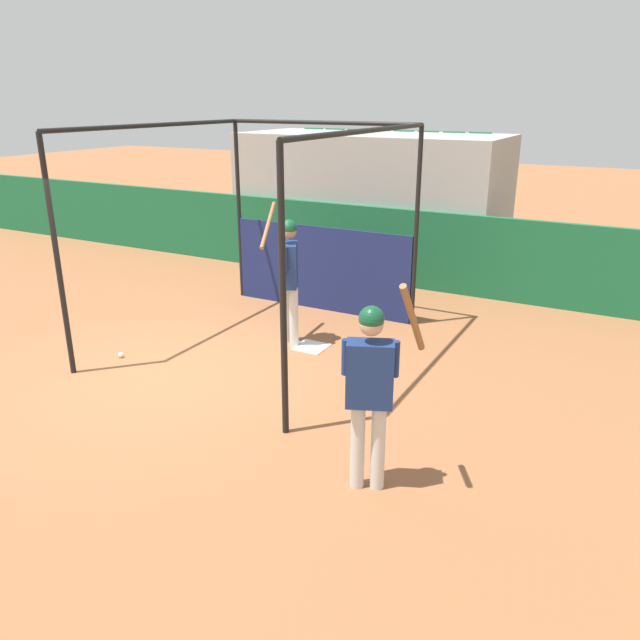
{
  "coord_description": "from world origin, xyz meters",
  "views": [
    {
      "loc": [
        5.29,
        -5.56,
        3.41
      ],
      "look_at": [
        2.1,
        0.35,
        1.0
      ],
      "focal_mm": 35.0,
      "sensor_mm": 36.0,
      "label": 1
    }
  ],
  "objects": [
    {
      "name": "ground_plane",
      "position": [
        0.0,
        0.0,
        0.0
      ],
      "size": [
        60.0,
        60.0,
        0.0
      ],
      "primitive_type": "plane",
      "color": "#935B38"
    },
    {
      "name": "outfield_wall",
      "position": [
        0.0,
        5.28,
        0.73
      ],
      "size": [
        24.0,
        0.12,
        1.46
      ],
      "color": "#196038",
      "rests_on": "ground"
    },
    {
      "name": "bleacher_section",
      "position": [
        -0.0,
        6.54,
        1.37
      ],
      "size": [
        5.4,
        2.4,
        2.74
      ],
      "color": "#9E9E99",
      "rests_on": "ground"
    },
    {
      "name": "batting_cage",
      "position": [
        0.52,
        2.59,
        1.33
      ],
      "size": [
        3.33,
        3.92,
        3.07
      ],
      "color": "black",
      "rests_on": "ground"
    },
    {
      "name": "home_plate",
      "position": [
        1.22,
        1.72,
        0.01
      ],
      "size": [
        0.44,
        0.44,
        0.02
      ],
      "color": "white",
      "rests_on": "ground"
    },
    {
      "name": "player_batter",
      "position": [
        0.86,
        1.72,
        1.11
      ],
      "size": [
        0.73,
        0.74,
        1.98
      ],
      "rotation": [
        0.0,
        0.0,
        2.05
      ],
      "color": "silver",
      "rests_on": "ground"
    },
    {
      "name": "player_waiting",
      "position": [
        3.34,
        -1.01,
        1.07
      ],
      "size": [
        0.62,
        0.58,
        2.03
      ],
      "rotation": [
        0.0,
        0.0,
        0.39
      ],
      "color": "silver",
      "rests_on": "ground"
    },
    {
      "name": "baseball",
      "position": [
        -0.93,
        0.14,
        0.04
      ],
      "size": [
        0.07,
        0.07,
        0.07
      ],
      "color": "white",
      "rests_on": "ground"
    }
  ]
}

